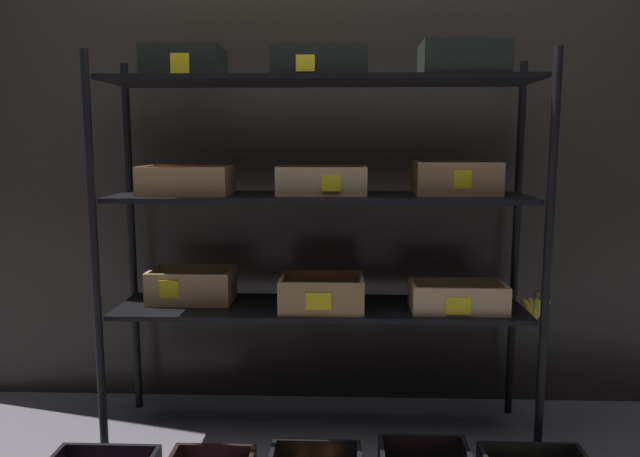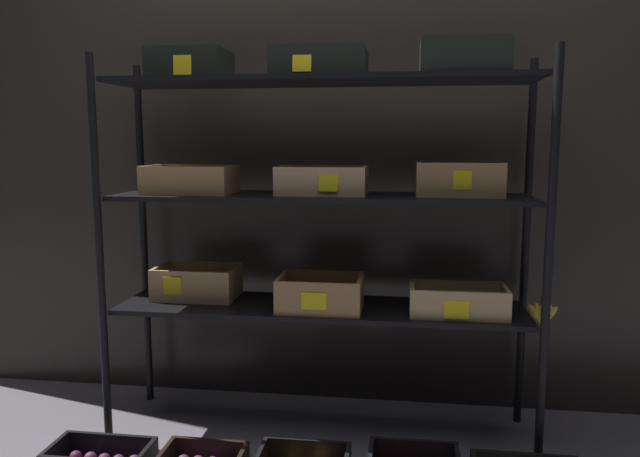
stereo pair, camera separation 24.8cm
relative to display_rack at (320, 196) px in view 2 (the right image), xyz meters
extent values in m
plane|color=slate|center=(0.00, 0.00, -1.01)|extent=(10.00, 10.00, 0.00)
cube|color=#2D2823|center=(0.00, 0.41, 0.28)|extent=(4.11, 0.12, 2.58)
cylinder|color=black|center=(-0.85, -0.21, -0.23)|extent=(0.03, 0.03, 1.57)
cylinder|color=black|center=(0.86, -0.21, -0.23)|extent=(0.03, 0.03, 1.57)
cylinder|color=black|center=(-0.85, 0.21, -0.23)|extent=(0.03, 0.03, 1.57)
cylinder|color=black|center=(0.86, 0.21, -0.23)|extent=(0.03, 0.03, 1.57)
cube|color=black|center=(0.00, 0.00, -0.47)|extent=(1.68, 0.38, 0.02)
cube|color=black|center=(0.00, 0.00, 0.00)|extent=(1.68, 0.38, 0.02)
cube|color=black|center=(0.00, 0.00, 0.46)|extent=(1.68, 0.38, 0.02)
cube|color=tan|center=(-0.55, 0.05, -0.45)|extent=(0.35, 0.22, 0.01)
cube|color=tan|center=(-0.55, -0.05, -0.38)|extent=(0.35, 0.02, 0.13)
cube|color=tan|center=(-0.55, 0.16, -0.38)|extent=(0.35, 0.02, 0.13)
cube|color=tan|center=(-0.72, 0.05, -0.38)|extent=(0.02, 0.19, 0.13)
cube|color=tan|center=(-0.38, 0.05, -0.38)|extent=(0.02, 0.19, 0.13)
sphere|color=#93C548|center=(-0.63, 0.02, -0.41)|extent=(0.07, 0.07, 0.07)
sphere|color=#82C043|center=(-0.55, 0.02, -0.41)|extent=(0.07, 0.07, 0.07)
sphere|color=#96C73D|center=(-0.47, 0.02, -0.41)|extent=(0.07, 0.07, 0.07)
sphere|color=#92C53B|center=(-0.63, 0.08, -0.41)|extent=(0.07, 0.07, 0.07)
sphere|color=#97C043|center=(-0.55, 0.08, -0.41)|extent=(0.07, 0.07, 0.07)
sphere|color=#90B934|center=(-0.47, 0.08, -0.41)|extent=(0.07, 0.07, 0.07)
cube|color=yellow|center=(-0.62, -0.06, -0.38)|extent=(0.08, 0.01, 0.08)
cube|color=#A87F51|center=(0.01, -0.05, -0.45)|extent=(0.34, 0.24, 0.01)
cube|color=#A87F51|center=(0.01, -0.17, -0.38)|extent=(0.34, 0.02, 0.12)
cube|color=#A87F51|center=(0.01, 0.06, -0.38)|extent=(0.34, 0.02, 0.12)
cube|color=#A87F51|center=(-0.15, -0.05, -0.38)|extent=(0.02, 0.21, 0.12)
cube|color=#A87F51|center=(0.17, -0.05, -0.38)|extent=(0.02, 0.21, 0.12)
sphere|color=orange|center=(-0.05, -0.08, -0.41)|extent=(0.07, 0.07, 0.07)
sphere|color=orange|center=(0.06, -0.08, -0.41)|extent=(0.07, 0.07, 0.07)
sphere|color=orange|center=(-0.04, -0.01, -0.41)|extent=(0.07, 0.07, 0.07)
sphere|color=orange|center=(0.07, -0.02, -0.41)|extent=(0.07, 0.07, 0.07)
cube|color=yellow|center=(0.00, -0.18, -0.39)|extent=(0.10, 0.01, 0.07)
cube|color=tan|center=(0.56, -0.05, -0.45)|extent=(0.38, 0.20, 0.01)
cube|color=tan|center=(0.56, -0.15, -0.39)|extent=(0.38, 0.02, 0.10)
cube|color=tan|center=(0.56, 0.04, -0.39)|extent=(0.38, 0.02, 0.10)
cube|color=tan|center=(0.38, -0.05, -0.39)|extent=(0.02, 0.17, 0.10)
cube|color=tan|center=(0.74, -0.05, -0.39)|extent=(0.02, 0.17, 0.10)
ellipsoid|color=brown|center=(0.45, -0.09, -0.41)|extent=(0.05, 0.05, 0.07)
ellipsoid|color=brown|center=(0.50, -0.08, -0.41)|extent=(0.05, 0.05, 0.07)
ellipsoid|color=brown|center=(0.56, -0.09, -0.41)|extent=(0.05, 0.05, 0.07)
ellipsoid|color=brown|center=(0.62, -0.08, -0.41)|extent=(0.05, 0.05, 0.07)
ellipsoid|color=brown|center=(0.68, -0.08, -0.41)|extent=(0.05, 0.05, 0.07)
ellipsoid|color=brown|center=(0.44, -0.02, -0.41)|extent=(0.05, 0.05, 0.07)
ellipsoid|color=brown|center=(0.50, -0.03, -0.41)|extent=(0.05, 0.05, 0.07)
ellipsoid|color=brown|center=(0.56, -0.03, -0.41)|extent=(0.05, 0.05, 0.07)
ellipsoid|color=brown|center=(0.62, -0.03, -0.41)|extent=(0.05, 0.05, 0.07)
ellipsoid|color=brown|center=(0.68, -0.02, -0.41)|extent=(0.05, 0.05, 0.07)
cube|color=yellow|center=(0.55, -0.16, -0.41)|extent=(0.09, 0.01, 0.07)
cube|color=#A87F51|center=(-0.54, -0.01, 0.01)|extent=(0.36, 0.23, 0.01)
cube|color=#A87F51|center=(-0.54, -0.12, 0.07)|extent=(0.36, 0.02, 0.10)
cube|color=#A87F51|center=(-0.54, 0.10, 0.07)|extent=(0.36, 0.02, 0.10)
cube|color=#A87F51|center=(-0.71, -0.01, 0.07)|extent=(0.02, 0.20, 0.10)
cube|color=#A87F51|center=(-0.37, -0.01, 0.07)|extent=(0.02, 0.20, 0.10)
sphere|color=orange|center=(-0.65, -0.05, 0.05)|extent=(0.06, 0.06, 0.06)
sphere|color=orange|center=(-0.58, -0.04, 0.05)|extent=(0.06, 0.06, 0.06)
sphere|color=orange|center=(-0.51, -0.04, 0.05)|extent=(0.06, 0.06, 0.06)
sphere|color=orange|center=(-0.44, -0.04, 0.05)|extent=(0.06, 0.06, 0.06)
sphere|color=orange|center=(-0.64, 0.02, 0.05)|extent=(0.06, 0.06, 0.06)
sphere|color=orange|center=(-0.57, 0.03, 0.05)|extent=(0.06, 0.06, 0.06)
sphere|color=orange|center=(-0.51, 0.03, 0.05)|extent=(0.06, 0.06, 0.06)
sphere|color=orange|center=(-0.44, 0.03, 0.05)|extent=(0.06, 0.06, 0.06)
cube|color=tan|center=(0.01, 0.02, 0.01)|extent=(0.36, 0.24, 0.01)
cube|color=tan|center=(0.01, -0.09, 0.07)|extent=(0.36, 0.02, 0.10)
cube|color=tan|center=(0.01, 0.13, 0.07)|extent=(0.36, 0.02, 0.10)
cube|color=tan|center=(-0.16, 0.02, 0.07)|extent=(0.02, 0.21, 0.10)
cube|color=tan|center=(0.18, 0.02, 0.07)|extent=(0.02, 0.21, 0.10)
sphere|color=red|center=(-0.07, -0.01, 0.05)|extent=(0.07, 0.07, 0.07)
sphere|color=red|center=(0.01, -0.01, 0.05)|extent=(0.07, 0.07, 0.07)
sphere|color=red|center=(0.10, -0.02, 0.05)|extent=(0.07, 0.07, 0.07)
sphere|color=red|center=(-0.08, 0.06, 0.05)|extent=(0.07, 0.07, 0.07)
sphere|color=red|center=(0.01, 0.05, 0.05)|extent=(0.07, 0.07, 0.07)
sphere|color=red|center=(0.10, 0.05, 0.05)|extent=(0.07, 0.07, 0.07)
cube|color=yellow|center=(0.05, -0.10, 0.06)|extent=(0.08, 0.01, 0.07)
cube|color=#A87F51|center=(0.55, 0.05, 0.01)|extent=(0.34, 0.26, 0.01)
cube|color=#A87F51|center=(0.55, -0.08, 0.08)|extent=(0.34, 0.02, 0.12)
cube|color=#A87F51|center=(0.55, 0.17, 0.08)|extent=(0.34, 0.02, 0.12)
cube|color=#A87F51|center=(0.39, 0.05, 0.08)|extent=(0.02, 0.23, 0.12)
cube|color=#A87F51|center=(0.71, 0.05, 0.08)|extent=(0.02, 0.23, 0.12)
ellipsoid|color=yellow|center=(0.47, 0.00, 0.06)|extent=(0.06, 0.06, 0.08)
ellipsoid|color=yellow|center=(0.55, 0.01, 0.06)|extent=(0.06, 0.06, 0.08)
ellipsoid|color=yellow|center=(0.64, 0.01, 0.06)|extent=(0.06, 0.06, 0.08)
ellipsoid|color=yellow|center=(0.47, 0.09, 0.06)|extent=(0.06, 0.06, 0.08)
ellipsoid|color=yellow|center=(0.56, 0.09, 0.06)|extent=(0.06, 0.06, 0.08)
ellipsoid|color=yellow|center=(0.64, 0.09, 0.06)|extent=(0.06, 0.06, 0.08)
cube|color=yellow|center=(0.56, -0.09, 0.08)|extent=(0.07, 0.01, 0.07)
cube|color=black|center=(-0.55, 0.06, 0.48)|extent=(0.31, 0.26, 0.01)
cube|color=black|center=(-0.55, -0.06, 0.54)|extent=(0.31, 0.02, 0.12)
cube|color=black|center=(-0.55, 0.18, 0.54)|extent=(0.31, 0.02, 0.12)
cube|color=black|center=(-0.70, 0.06, 0.54)|extent=(0.02, 0.22, 0.12)
cube|color=black|center=(-0.41, 0.06, 0.54)|extent=(0.02, 0.22, 0.12)
sphere|color=gold|center=(-0.60, 0.02, 0.52)|extent=(0.07, 0.07, 0.07)
sphere|color=gold|center=(-0.50, 0.03, 0.52)|extent=(0.07, 0.07, 0.07)
sphere|color=gold|center=(-0.61, 0.10, 0.52)|extent=(0.07, 0.07, 0.07)
sphere|color=gold|center=(-0.50, 0.10, 0.52)|extent=(0.07, 0.07, 0.07)
cube|color=yellow|center=(-0.54, -0.07, 0.52)|extent=(0.07, 0.01, 0.08)
cube|color=black|center=(0.00, -0.01, 0.48)|extent=(0.37, 0.24, 0.01)
cube|color=black|center=(0.00, -0.12, 0.53)|extent=(0.37, 0.02, 0.10)
cube|color=black|center=(0.00, 0.10, 0.53)|extent=(0.37, 0.02, 0.10)
cube|color=black|center=(-0.18, -0.01, 0.53)|extent=(0.02, 0.21, 0.10)
cube|color=black|center=(0.17, -0.01, 0.53)|extent=(0.02, 0.21, 0.10)
ellipsoid|color=#BCC44B|center=(-0.09, -0.04, 0.53)|extent=(0.07, 0.07, 0.09)
ellipsoid|color=#ACC153|center=(0.00, -0.05, 0.53)|extent=(0.07, 0.07, 0.09)
ellipsoid|color=#ABBD5E|center=(0.09, -0.04, 0.53)|extent=(0.07, 0.07, 0.09)
ellipsoid|color=#BABB53|center=(-0.10, 0.03, 0.53)|extent=(0.07, 0.07, 0.09)
ellipsoid|color=#ABB651|center=(-0.01, 0.03, 0.53)|extent=(0.07, 0.07, 0.09)
ellipsoid|color=#BAB34E|center=(0.09, 0.02, 0.53)|extent=(0.07, 0.07, 0.09)
cube|color=yellow|center=(-0.05, -0.13, 0.51)|extent=(0.07, 0.01, 0.06)
cube|color=black|center=(0.55, -0.06, 0.48)|extent=(0.32, 0.23, 0.01)
cube|color=black|center=(0.55, -0.17, 0.54)|extent=(0.32, 0.02, 0.11)
cube|color=black|center=(0.55, 0.04, 0.54)|extent=(0.32, 0.02, 0.11)
cube|color=black|center=(0.40, -0.06, 0.54)|extent=(0.02, 0.19, 0.11)
cube|color=black|center=(0.70, -0.06, 0.54)|extent=(0.02, 0.19, 0.11)
sphere|color=#6B2B57|center=(0.46, -0.10, 0.51)|extent=(0.05, 0.05, 0.05)
sphere|color=#67175B|center=(0.52, -0.10, 0.51)|extent=(0.05, 0.05, 0.05)
sphere|color=#572951|center=(0.58, -0.10, 0.51)|extent=(0.05, 0.05, 0.05)
sphere|color=#582C4F|center=(0.64, -0.10, 0.51)|extent=(0.05, 0.05, 0.05)
sphere|color=#5F225A|center=(0.46, -0.03, 0.51)|extent=(0.05, 0.05, 0.05)
sphere|color=#6C215E|center=(0.52, -0.03, 0.51)|extent=(0.05, 0.05, 0.05)
sphere|color=#622145|center=(0.58, -0.03, 0.51)|extent=(0.05, 0.05, 0.05)
sphere|color=#5A2A4F|center=(0.64, -0.02, 0.51)|extent=(0.05, 0.05, 0.05)
cylinder|color=brown|center=(0.90, 0.01, -0.40)|extent=(0.02, 0.02, 0.02)
ellipsoid|color=yellow|center=(0.88, 0.02, -0.46)|extent=(0.09, 0.03, 0.09)
ellipsoid|color=yellow|center=(0.89, 0.02, -0.46)|extent=(0.06, 0.03, 0.10)
ellipsoid|color=yellow|center=(0.90, 0.01, -0.46)|extent=(0.03, 0.03, 0.10)
ellipsoid|color=yellow|center=(0.91, 0.01, -0.46)|extent=(0.06, 0.03, 0.10)
ellipsoid|color=yellow|center=(0.92, 0.00, -0.46)|extent=(0.09, 0.03, 0.10)
cube|color=black|center=(-0.77, -0.35, -0.95)|extent=(0.38, 0.02, 0.10)
cube|color=black|center=(-0.95, -0.45, -0.95)|extent=(0.02, 0.17, 0.10)
sphere|color=#641E45|center=(-0.89, -0.41, -0.97)|extent=(0.05, 0.05, 0.05)
cube|color=black|center=(-0.38, -0.33, -0.95)|extent=(0.31, 0.02, 0.09)
cube|color=black|center=(0.00, -0.35, -0.94)|extent=(0.33, 0.02, 0.12)
cube|color=black|center=(0.39, -0.30, -0.93)|extent=(0.32, 0.02, 0.13)
camera|label=1|loc=(0.09, -2.45, 0.22)|focal=34.04mm
camera|label=2|loc=(0.34, -2.43, 0.22)|focal=34.04mm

